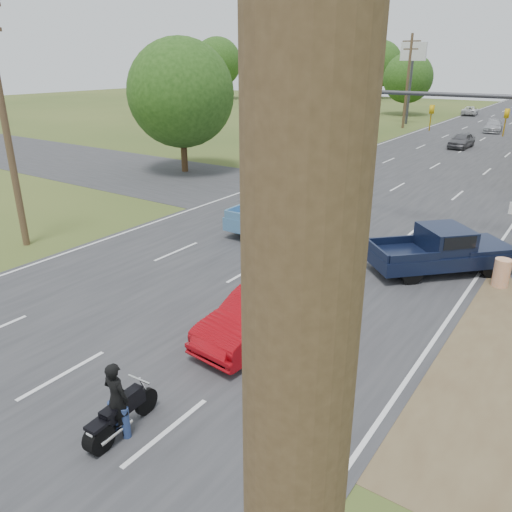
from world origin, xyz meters
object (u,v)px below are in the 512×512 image
Objects in this scene: red_convertible at (262,314)px; distant_car_grey at (462,140)px; distant_car_silver at (493,126)px; distant_car_white at (470,111)px; rider at (117,402)px; navy_pickup at (444,249)px; blue_pickup at (282,206)px; motorcycle at (117,418)px.

distant_car_grey is (-3.60, 37.01, -0.08)m from red_convertible.
distant_car_white is at bearing 104.07° from distant_car_silver.
red_convertible is at bearing -95.91° from rider.
red_convertible is 8.30m from navy_pickup.
distant_car_grey is at bearing 87.23° from blue_pickup.
red_convertible is at bearing -66.06° from navy_pickup.
red_convertible is 0.88× the size of navy_pickup.
blue_pickup is 1.37× the size of distant_car_white.
distant_car_silver is at bearing 91.75° from distant_car_grey.
motorcycle is at bearing 90.00° from rider.
rider reaches higher than distant_car_grey.
navy_pickup is at bearing 73.45° from motorcycle.
distant_car_grey is 0.91× the size of distant_car_silver.
red_convertible is 1.16× the size of distant_car_grey.
navy_pickup is at bearing 74.79° from red_convertible.
distant_car_grey is 0.91× the size of distant_car_white.
rider is at bearing 91.60° from distant_car_white.
distant_car_grey is at bearing 95.64° from distant_car_white.
red_convertible is 5.05m from motorcycle.
rider is 0.39× the size of distant_car_white.
distant_car_grey reaches higher than distant_car_silver.
rider reaches higher than distant_car_silver.
blue_pickup is 57.70m from distant_car_white.
blue_pickup is at bearing -144.96° from navy_pickup.
red_convertible is at bearing 84.14° from motorcycle.
navy_pickup is 1.19× the size of distant_car_white.
motorcycle is at bearing -59.58° from navy_pickup.
red_convertible is 2.26× the size of motorcycle.
distant_car_white is (-9.60, 66.54, -0.15)m from red_convertible.
distant_car_grey is at bearing -88.43° from rider.
motorcycle is at bearing -71.46° from blue_pickup.
navy_pickup is (3.10, 12.83, 0.42)m from motorcycle.
distant_car_grey is (-3.35, 42.05, 0.22)m from motorcycle.
distant_car_silver is (-3.37, 49.79, -0.12)m from red_convertible.
distant_car_white is at bearing 94.63° from blue_pickup.
motorcycle is 0.38m from rider.
distant_car_silver is (0.22, 12.77, -0.04)m from distant_car_grey.
red_convertible is at bearing -61.16° from blue_pickup.
motorcycle is 1.20× the size of rider.
rider is 54.87m from distant_car_silver.
distant_car_white is (-9.35, 71.58, 0.15)m from motorcycle.
blue_pickup is 40.80m from distant_car_silver.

